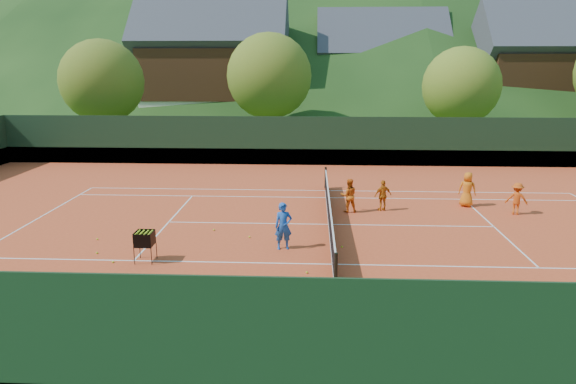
{
  "coord_description": "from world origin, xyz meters",
  "views": [
    {
      "loc": [
        -0.7,
        -19.33,
        6.24
      ],
      "look_at": [
        -1.62,
        0.0,
        1.32
      ],
      "focal_mm": 32.0,
      "sensor_mm": 36.0,
      "label": 1
    }
  ],
  "objects_px": {
    "chalet_mid": "(379,75)",
    "chalet_right": "(539,73)",
    "coach": "(283,226)",
    "ball_hopper": "(145,239)",
    "student_c": "(467,189)",
    "chalet_left": "(214,68)",
    "tennis_net": "(329,212)",
    "student_d": "(517,199)",
    "student_b": "(383,195)",
    "student_a": "(349,195)"
  },
  "relations": [
    {
      "from": "student_c",
      "to": "ball_hopper",
      "type": "xyz_separation_m",
      "value": [
        -12.14,
        -7.05,
        -0.03
      ]
    },
    {
      "from": "coach",
      "to": "chalet_mid",
      "type": "height_order",
      "value": "chalet_mid"
    },
    {
      "from": "student_a",
      "to": "coach",
      "type": "bearing_deg",
      "value": 54.32
    },
    {
      "from": "coach",
      "to": "ball_hopper",
      "type": "relative_size",
      "value": 1.63
    },
    {
      "from": "ball_hopper",
      "to": "chalet_left",
      "type": "relative_size",
      "value": 0.07
    },
    {
      "from": "student_b",
      "to": "chalet_left",
      "type": "height_order",
      "value": "chalet_left"
    },
    {
      "from": "coach",
      "to": "tennis_net",
      "type": "relative_size",
      "value": 0.13
    },
    {
      "from": "chalet_mid",
      "to": "student_b",
      "type": "bearing_deg",
      "value": -96.51
    },
    {
      "from": "student_d",
      "to": "chalet_right",
      "type": "relative_size",
      "value": 0.11
    },
    {
      "from": "student_d",
      "to": "chalet_left",
      "type": "relative_size",
      "value": 0.1
    },
    {
      "from": "tennis_net",
      "to": "student_d",
      "type": "bearing_deg",
      "value": 12.79
    },
    {
      "from": "ball_hopper",
      "to": "chalet_left",
      "type": "distance_m",
      "value": 34.72
    },
    {
      "from": "tennis_net",
      "to": "chalet_right",
      "type": "bearing_deg",
      "value": 56.31
    },
    {
      "from": "student_b",
      "to": "chalet_mid",
      "type": "distance_m",
      "value": 32.42
    },
    {
      "from": "chalet_mid",
      "to": "coach",
      "type": "bearing_deg",
      "value": -101.74
    },
    {
      "from": "ball_hopper",
      "to": "chalet_right",
      "type": "distance_m",
      "value": 43.14
    },
    {
      "from": "student_a",
      "to": "chalet_mid",
      "type": "distance_m",
      "value": 32.89
    },
    {
      "from": "coach",
      "to": "chalet_right",
      "type": "distance_m",
      "value": 39.54
    },
    {
      "from": "coach",
      "to": "tennis_net",
      "type": "xyz_separation_m",
      "value": [
        1.64,
        2.79,
        -0.31
      ]
    },
    {
      "from": "student_c",
      "to": "chalet_left",
      "type": "relative_size",
      "value": 0.11
    },
    {
      "from": "coach",
      "to": "chalet_left",
      "type": "distance_m",
      "value": 34.18
    },
    {
      "from": "tennis_net",
      "to": "student_a",
      "type": "bearing_deg",
      "value": 63.86
    },
    {
      "from": "coach",
      "to": "chalet_mid",
      "type": "bearing_deg",
      "value": 67.12
    },
    {
      "from": "tennis_net",
      "to": "student_c",
      "type": "bearing_deg",
      "value": 25.37
    },
    {
      "from": "student_c",
      "to": "tennis_net",
      "type": "relative_size",
      "value": 0.13
    },
    {
      "from": "student_a",
      "to": "tennis_net",
      "type": "xyz_separation_m",
      "value": [
        -0.88,
        -1.79,
        -0.22
      ]
    },
    {
      "from": "chalet_mid",
      "to": "student_c",
      "type": "bearing_deg",
      "value": -89.73
    },
    {
      "from": "coach",
      "to": "student_d",
      "type": "height_order",
      "value": "coach"
    },
    {
      "from": "student_a",
      "to": "chalet_left",
      "type": "xyz_separation_m",
      "value": [
        -10.88,
        28.21,
        4.9
      ]
    },
    {
      "from": "student_d",
      "to": "chalet_left",
      "type": "distance_m",
      "value": 33.76
    },
    {
      "from": "tennis_net",
      "to": "ball_hopper",
      "type": "relative_size",
      "value": 12.07
    },
    {
      "from": "coach",
      "to": "student_d",
      "type": "xyz_separation_m",
      "value": [
        9.52,
        4.57,
        -0.14
      ]
    },
    {
      "from": "student_a",
      "to": "student_c",
      "type": "distance_m",
      "value": 5.39
    },
    {
      "from": "student_c",
      "to": "student_d",
      "type": "height_order",
      "value": "student_c"
    },
    {
      "from": "ball_hopper",
      "to": "student_b",
      "type": "bearing_deg",
      "value": 36.66
    },
    {
      "from": "tennis_net",
      "to": "ball_hopper",
      "type": "bearing_deg",
      "value": -145.38
    },
    {
      "from": "chalet_mid",
      "to": "chalet_right",
      "type": "xyz_separation_m",
      "value": [
        14.0,
        -4.0,
        0.27
      ]
    },
    {
      "from": "student_a",
      "to": "chalet_right",
      "type": "xyz_separation_m",
      "value": [
        19.12,
        28.21,
        4.51
      ]
    },
    {
      "from": "coach",
      "to": "chalet_left",
      "type": "height_order",
      "value": "chalet_left"
    },
    {
      "from": "chalet_right",
      "to": "student_c",
      "type": "bearing_deg",
      "value": -117.09
    },
    {
      "from": "student_d",
      "to": "chalet_right",
      "type": "bearing_deg",
      "value": -95.44
    },
    {
      "from": "student_b",
      "to": "student_d",
      "type": "relative_size",
      "value": 0.99
    },
    {
      "from": "student_c",
      "to": "chalet_right",
      "type": "relative_size",
      "value": 0.13
    },
    {
      "from": "coach",
      "to": "chalet_mid",
      "type": "relative_size",
      "value": 0.13
    },
    {
      "from": "chalet_mid",
      "to": "chalet_right",
      "type": "distance_m",
      "value": 14.56
    },
    {
      "from": "ball_hopper",
      "to": "chalet_right",
      "type": "relative_size",
      "value": 0.08
    },
    {
      "from": "coach",
      "to": "student_a",
      "type": "distance_m",
      "value": 5.23
    },
    {
      "from": "student_c",
      "to": "ball_hopper",
      "type": "height_order",
      "value": "student_c"
    },
    {
      "from": "student_b",
      "to": "tennis_net",
      "type": "xyz_separation_m",
      "value": [
        -2.36,
        -2.08,
        -0.17
      ]
    },
    {
      "from": "student_b",
      "to": "student_d",
      "type": "height_order",
      "value": "student_d"
    }
  ]
}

